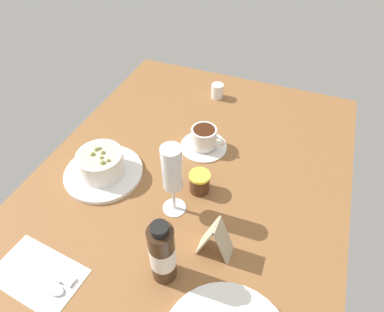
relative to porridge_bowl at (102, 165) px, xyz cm
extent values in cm
cube|color=brown|center=(-7.85, 22.96, -5.01)|extent=(110.00, 84.00, 3.00)
cylinder|color=white|center=(0.00, 0.00, -2.91)|extent=(21.68, 21.68, 1.20)
cylinder|color=white|center=(0.00, 0.00, 0.96)|extent=(12.40, 12.40, 6.54)
cylinder|color=beige|center=(0.00, 0.00, 3.43)|extent=(10.66, 10.66, 1.60)
sphere|color=olive|center=(-2.03, -0.83, 4.33)|extent=(0.85, 0.85, 0.85)
sphere|color=olive|center=(-0.83, 0.70, 4.33)|extent=(1.23, 1.23, 1.23)
sphere|color=olive|center=(2.38, 2.73, 4.33)|extent=(1.37, 1.37, 1.37)
sphere|color=olive|center=(0.67, -1.46, 4.33)|extent=(1.35, 1.35, 1.35)
sphere|color=olive|center=(1.15, 3.65, 4.33)|extent=(1.06, 1.06, 1.06)
sphere|color=olive|center=(-1.25, -1.56, 4.33)|extent=(1.23, 1.23, 1.23)
sphere|color=olive|center=(0.88, 1.43, 4.33)|extent=(1.03, 1.03, 1.03)
sphere|color=olive|center=(-1.66, -1.28, 4.33)|extent=(1.11, 1.11, 1.11)
cube|color=white|center=(30.62, 2.44, -3.36)|extent=(13.96, 20.81, 0.30)
cube|color=silver|center=(29.42, 1.44, -2.96)|extent=(2.58, 14.05, 0.50)
cube|color=silver|center=(29.42, 9.24, -2.96)|extent=(2.55, 3.80, 0.40)
cube|color=silver|center=(32.22, 1.44, -2.96)|extent=(2.28, 13.04, 0.50)
ellipsoid|color=silver|center=(32.22, 8.44, -2.91)|extent=(2.40, 4.00, 0.60)
cylinder|color=white|center=(-20.65, 22.17, -3.06)|extent=(14.14, 14.14, 0.90)
cylinder|color=white|center=(-20.65, 22.17, 0.39)|extent=(7.59, 7.59, 6.02)
cylinder|color=#401D0E|center=(-20.65, 22.17, 2.90)|extent=(6.45, 6.45, 1.00)
torus|color=white|center=(-20.06, 26.93, 0.70)|extent=(1.23, 3.67, 3.60)
cylinder|color=white|center=(-47.23, 17.72, -0.92)|extent=(4.21, 4.21, 5.18)
cone|color=white|center=(-46.48, 15.98, 1.05)|extent=(2.18, 2.51, 2.25)
cylinder|color=white|center=(3.52, 22.69, -3.31)|extent=(6.01, 6.01, 0.40)
cylinder|color=white|center=(3.52, 22.69, 1.13)|extent=(0.80, 0.80, 8.49)
cylinder|color=white|center=(3.52, 22.69, 11.31)|extent=(4.86, 4.86, 11.87)
cylinder|color=beige|center=(3.52, 22.69, 9.53)|extent=(3.99, 3.99, 7.12)
cylinder|color=#492A16|center=(-4.46, 26.80, -0.96)|extent=(5.33, 5.33, 5.11)
cylinder|color=yellow|center=(-4.46, 26.80, 2.00)|extent=(5.59, 5.59, 0.80)
cylinder|color=#382314|center=(20.32, 27.97, 4.62)|extent=(5.28, 5.28, 16.28)
cylinder|color=silver|center=(20.32, 27.97, 4.30)|extent=(5.39, 5.39, 6.18)
cylinder|color=black|center=(20.32, 27.97, 13.64)|extent=(3.43, 3.43, 1.76)
cube|color=#B7AB8C|center=(11.38, 38.22, 1.84)|extent=(4.63, 4.12, 10.85)
cube|color=#B7AB8C|center=(11.38, 34.48, 1.84)|extent=(4.63, 4.12, 10.85)
camera|label=1|loc=(49.37, 45.59, 65.23)|focal=31.02mm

